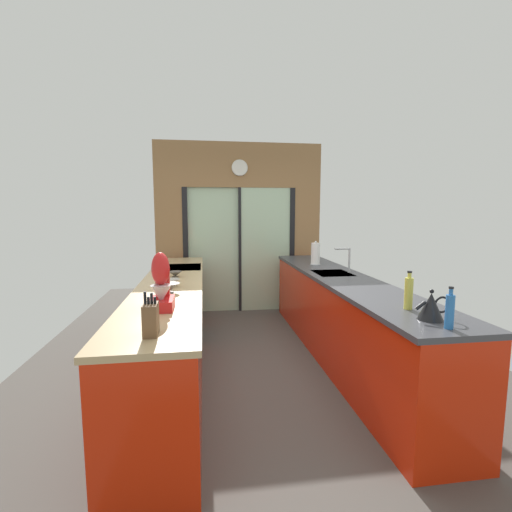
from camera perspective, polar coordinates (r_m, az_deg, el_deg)
The scene contains 15 objects.
ground_plane at distance 4.37m, azimuth -0.04°, elevation -14.98°, with size 5.04×7.60×0.02m, color #4C4742.
back_wall_unit at distance 5.83m, azimuth -2.60°, elevation 6.05°, with size 2.64×0.12×2.70m.
left_counter_run at distance 3.74m, azimuth -13.18°, elevation -11.28°, with size 0.62×3.80×0.92m.
right_counter_run at distance 4.16m, azimuth 13.25°, elevation -9.39°, with size 0.62×3.80×0.92m.
sink_faucet at distance 4.31m, azimuth 14.13°, elevation -0.04°, with size 0.19×0.02×0.29m.
oven_range at distance 4.81m, azimuth -12.04°, elevation -7.20°, with size 0.60×0.60×0.92m.
mixing_bowl_near at distance 3.27m, azimuth -13.59°, elevation -4.88°, with size 0.19×0.19×0.08m.
mixing_bowl_mid at distance 3.51m, azimuth -13.23°, elevation -4.12°, with size 0.17×0.17×0.07m.
mixing_bowl_far at distance 4.02m, azimuth -12.60°, elevation -2.77°, with size 0.15×0.15×0.06m.
knife_block at distance 2.19m, azimuth -16.26°, elevation -9.50°, with size 0.08×0.14×0.26m.
stand_mixer at distance 2.72m, azimuth -14.68°, elevation -4.81°, with size 0.17×0.27×0.42m.
kettle at distance 2.66m, azimuth 25.88°, elevation -7.15°, with size 0.25×0.17×0.21m.
soap_bottle_near at distance 2.51m, azimuth 28.21°, elevation -7.61°, with size 0.05×0.05×0.26m.
soap_bottle_far at distance 2.87m, azimuth 22.91°, elevation -5.34°, with size 0.06×0.06×0.28m.
paper_towel_roll at distance 4.87m, azimuth 9.35°, elevation 0.32°, with size 0.13×0.13×0.32m.
Camera 1 is at (-0.58, -3.40, 1.63)m, focal length 25.39 mm.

